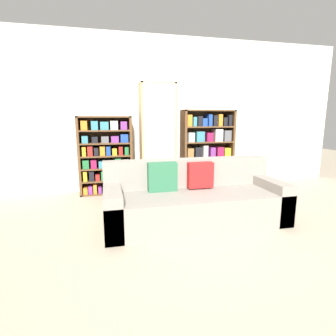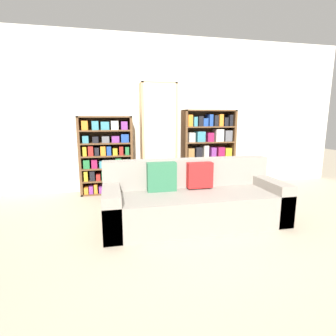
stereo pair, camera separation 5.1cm
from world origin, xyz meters
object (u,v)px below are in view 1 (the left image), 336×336
(couch, at_px, (194,200))
(bookshelf_right, at_px, (207,150))
(display_cabinet, at_px, (158,139))
(wine_bottle, at_px, (191,190))
(bookshelf_left, at_px, (106,156))

(couch, height_order, bookshelf_right, bookshelf_right)
(display_cabinet, relative_size, wine_bottle, 5.37)
(bookshelf_left, distance_m, display_cabinet, 0.94)
(couch, xyz_separation_m, wine_bottle, (0.27, 0.92, -0.13))
(bookshelf_right, xyz_separation_m, wine_bottle, (-0.51, -0.64, -0.56))
(bookshelf_left, xyz_separation_m, bookshelf_right, (1.84, -0.00, 0.06))
(couch, bearing_deg, bookshelf_left, 124.15)
(bookshelf_left, relative_size, bookshelf_right, 0.92)
(couch, xyz_separation_m, display_cabinet, (-0.16, 1.54, 0.65))
(display_cabinet, height_order, wine_bottle, display_cabinet)
(wine_bottle, bearing_deg, bookshelf_right, 51.22)
(bookshelf_right, distance_m, wine_bottle, 0.99)
(couch, distance_m, bookshelf_right, 1.80)
(bookshelf_left, relative_size, wine_bottle, 3.79)
(bookshelf_right, relative_size, wine_bottle, 4.11)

